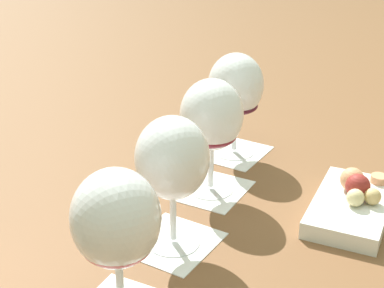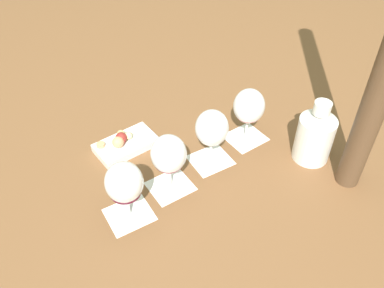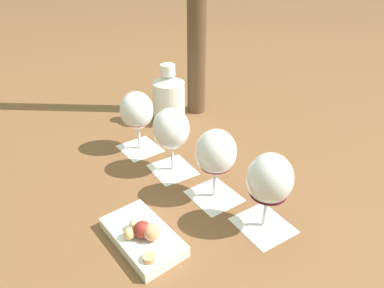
% 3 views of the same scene
% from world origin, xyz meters
% --- Properties ---
extents(ground_plane, '(8.00, 8.00, 0.00)m').
position_xyz_m(ground_plane, '(0.00, 0.00, 0.00)').
color(ground_plane, brown).
extents(tasting_card_1, '(0.13, 0.13, 0.00)m').
position_xyz_m(tasting_card_1, '(-0.06, -0.03, 0.00)').
color(tasting_card_1, white).
rests_on(tasting_card_1, ground_plane).
extents(tasting_card_2, '(0.14, 0.13, 0.00)m').
position_xyz_m(tasting_card_2, '(0.07, 0.04, 0.00)').
color(tasting_card_2, white).
rests_on(tasting_card_2, ground_plane).
extents(tasting_card_3, '(0.13, 0.13, 0.00)m').
position_xyz_m(tasting_card_3, '(0.19, 0.10, 0.00)').
color(tasting_card_3, white).
rests_on(tasting_card_3, ground_plane).
extents(wine_glass_0, '(0.09, 0.09, 0.17)m').
position_xyz_m(wine_glass_0, '(-0.19, -0.09, 0.11)').
color(wine_glass_0, white).
rests_on(wine_glass_0, tasting_card_0).
extents(wine_glass_1, '(0.09, 0.09, 0.17)m').
position_xyz_m(wine_glass_1, '(-0.06, -0.03, 0.11)').
color(wine_glass_1, white).
rests_on(wine_glass_1, tasting_card_1).
extents(wine_glass_2, '(0.09, 0.09, 0.17)m').
position_xyz_m(wine_glass_2, '(0.07, 0.04, 0.11)').
color(wine_glass_2, white).
rests_on(wine_glass_2, tasting_card_2).
extents(wine_glass_3, '(0.09, 0.09, 0.17)m').
position_xyz_m(wine_glass_3, '(0.19, 0.10, 0.11)').
color(wine_glass_3, white).
rests_on(wine_glass_3, tasting_card_3).
extents(snack_dish, '(0.20, 0.16, 0.06)m').
position_xyz_m(snack_dish, '(0.17, -0.15, 0.02)').
color(snack_dish, white).
rests_on(snack_dish, ground_plane).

